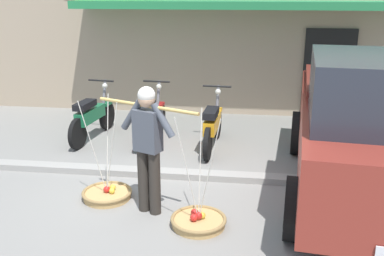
{
  "coord_description": "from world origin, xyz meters",
  "views": [
    {
      "loc": [
        1.19,
        -5.63,
        2.85
      ],
      "look_at": [
        0.37,
        0.6,
        0.85
      ],
      "focal_mm": 41.52,
      "sensor_mm": 36.0,
      "label": 1
    }
  ],
  "objects": [
    {
      "name": "motorcycle_third_in_row",
      "position": [
        0.56,
        2.06,
        0.45
      ],
      "size": [
        0.54,
        1.82,
        1.09
      ],
      "color": "black",
      "rests_on": "ground"
    },
    {
      "name": "parked_truck",
      "position": [
        2.88,
        0.34,
        1.03
      ],
      "size": [
        2.54,
        4.88,
        2.1
      ],
      "color": "maroon",
      "rests_on": "ground"
    },
    {
      "name": "fruit_basket_left_side",
      "position": [
        0.63,
        -0.75,
        0.07
      ],
      "size": [
        0.7,
        0.7,
        1.45
      ],
      "color": "tan",
      "rests_on": "ground"
    },
    {
      "name": "ground_plane",
      "position": [
        0.0,
        0.0,
        0.0
      ],
      "size": [
        90.0,
        90.0,
        0.0
      ],
      "primitive_type": "plane",
      "color": "gray"
    },
    {
      "name": "fruit_vendor",
      "position": [
        -0.05,
        -0.45,
        0.98
      ],
      "size": [
        1.39,
        0.63,
        1.7
      ],
      "color": "#2D2823",
      "rests_on": "ground"
    },
    {
      "name": "motorcycle_nearest_shop",
      "position": [
        -1.81,
        2.3,
        0.45
      ],
      "size": [
        0.54,
        1.82,
        1.09
      ],
      "color": "black",
      "rests_on": "ground"
    },
    {
      "name": "motorcycle_second_in_row",
      "position": [
        -0.67,
        2.36,
        0.45
      ],
      "size": [
        0.54,
        1.82,
        1.09
      ],
      "color": "black",
      "rests_on": "ground"
    },
    {
      "name": "storefront_building",
      "position": [
        0.97,
        6.95,
        2.1
      ],
      "size": [
        13.0,
        6.0,
        4.2
      ],
      "color": "tan",
      "rests_on": "ground"
    },
    {
      "name": "sidewalk_curb",
      "position": [
        0.0,
        0.7,
        0.05
      ],
      "size": [
        20.0,
        0.24,
        0.1
      ],
      "primitive_type": "cube",
      "color": "gray",
      "rests_on": "ground"
    },
    {
      "name": "fruit_basket_right_side",
      "position": [
        -0.73,
        -0.16,
        0.07
      ],
      "size": [
        0.7,
        0.7,
        1.45
      ],
      "color": "tan",
      "rests_on": "ground"
    }
  ]
}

